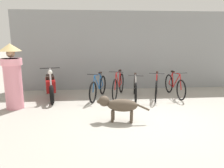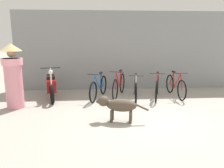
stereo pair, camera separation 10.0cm
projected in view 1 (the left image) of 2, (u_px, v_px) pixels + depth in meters
ground_plane at (152, 119)px, 5.26m from camera, size 60.00×60.00×0.00m
shop_wall_back at (130, 51)px, 8.26m from camera, size 8.56×0.20×2.89m
bicycle_0 at (98, 88)px, 7.03m from camera, size 0.64×1.65×0.85m
bicycle_1 at (118, 85)px, 7.26m from camera, size 0.64×1.70×0.90m
bicycle_2 at (135, 88)px, 7.05m from camera, size 0.46×1.69×0.82m
bicycle_3 at (156, 87)px, 7.08m from camera, size 0.60×1.62×0.87m
bicycle_4 at (175, 86)px, 7.30m from camera, size 0.46×1.67×0.85m
motorcycle at (51, 86)px, 6.97m from camera, size 0.62×1.81×1.05m
stray_dog at (119, 105)px, 5.06m from camera, size 1.22×0.47×0.60m
person_in_robes at (12, 75)px, 5.91m from camera, size 0.74×0.74×1.78m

